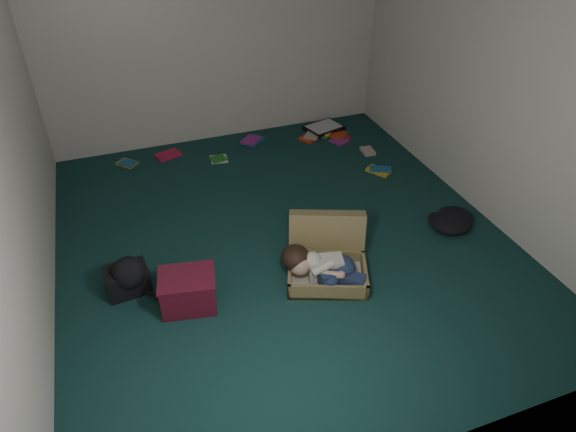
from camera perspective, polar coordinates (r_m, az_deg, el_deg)
floor at (r=4.80m, az=-0.61°, el=-2.42°), size 4.50×4.50×0.00m
wall_back at (r=6.18m, az=-8.13°, el=19.68°), size 4.50×0.00×4.50m
wall_front at (r=2.46m, az=17.24°, el=-8.70°), size 4.50×0.00×4.50m
wall_left at (r=4.01m, az=-28.98°, el=6.54°), size 0.00×4.50×4.50m
wall_right at (r=5.11m, az=21.65°, el=14.21°), size 0.00×4.50×4.50m
suitcase at (r=4.37m, az=4.35°, el=-4.66°), size 0.84×0.83×0.48m
person at (r=4.21m, az=3.84°, el=-5.67°), size 0.63×0.52×0.30m
maroon_bin at (r=4.12m, az=-11.04°, el=-8.16°), size 0.49×0.42×0.30m
backpack at (r=4.38m, az=-17.42°, el=-6.70°), size 0.45×0.38×0.25m
clothing_pile at (r=5.18m, az=18.03°, el=-0.35°), size 0.45×0.39×0.13m
paper_tray at (r=6.74m, az=4.00°, el=9.71°), size 0.52×0.44×0.06m
book_scatter at (r=6.27m, az=-0.44°, el=7.54°), size 2.96×1.46×0.02m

